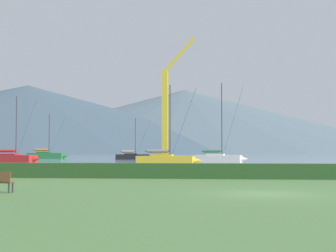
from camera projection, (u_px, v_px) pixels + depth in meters
ground_plane at (264, 194)px, 21.13m from camera, size 1000.00×1000.00×0.00m
harbor_water at (224, 155)px, 157.28m from camera, size 320.00×246.00×0.00m
hedge_line at (248, 171)px, 32.09m from camera, size 80.00×1.20×0.99m
sailboat_slip_0 at (166, 159)px, 61.00m from camera, size 8.19×2.89×9.98m
sailboat_slip_1 at (133, 156)px, 93.51m from camera, size 7.31×2.63×7.91m
sailboat_slip_2 at (13, 158)px, 71.81m from camera, size 8.24×3.58×9.72m
sailboat_slip_3 at (47, 155)px, 103.12m from camera, size 8.72×2.72×9.34m
sailboat_slip_4 at (219, 158)px, 72.30m from camera, size 7.98×3.51×11.73m
dock_crane at (166, 123)px, 67.97m from camera, size 5.20×2.00×17.47m
distant_hill_central_peak at (39, 121)px, 438.89m from camera, size 204.68×204.68×54.17m
distant_hill_east_ridge at (185, 121)px, 393.12m from camera, size 351.15×351.15×49.68m
distant_hill_far_shoulder at (28, 119)px, 335.11m from camera, size 333.63×333.63×45.75m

